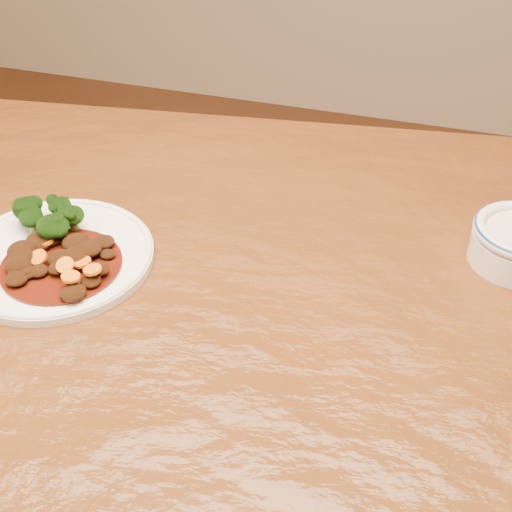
# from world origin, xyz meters

# --- Properties ---
(dining_table) EXTENTS (1.61, 1.10, 0.75)m
(dining_table) POSITION_xyz_m (0.00, 0.00, 0.67)
(dining_table) COLOR #51270E
(dining_table) RESTS_ON ground
(dinner_plate) EXTENTS (0.23, 0.23, 0.01)m
(dinner_plate) POSITION_xyz_m (-0.18, 0.02, 0.76)
(dinner_plate) COLOR white
(dinner_plate) RESTS_ON dining_table
(broccoli_florets) EXTENTS (0.09, 0.08, 0.04)m
(broccoli_florets) POSITION_xyz_m (-0.21, 0.06, 0.78)
(broccoli_florets) COLOR #6F904A
(broccoli_florets) RESTS_ON dinner_plate
(mince_stew) EXTENTS (0.14, 0.14, 0.03)m
(mince_stew) POSITION_xyz_m (-0.17, 0.01, 0.77)
(mince_stew) COLOR #3F0F06
(mince_stew) RESTS_ON dinner_plate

